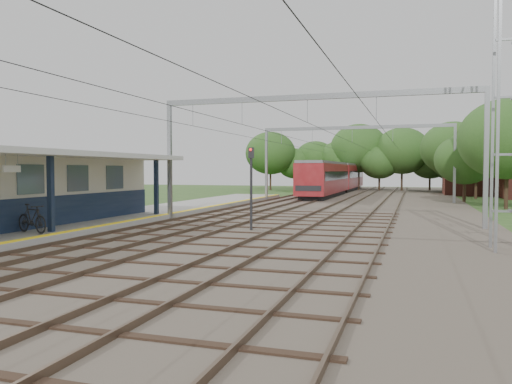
% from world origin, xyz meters
% --- Properties ---
extents(ground, '(160.00, 160.00, 0.00)m').
position_xyz_m(ground, '(0.00, 0.00, 0.00)').
color(ground, '#2D4C1E').
rests_on(ground, ground).
extents(ballast_bed, '(18.00, 90.00, 0.10)m').
position_xyz_m(ballast_bed, '(4.00, 30.00, 0.05)').
color(ballast_bed, '#473D33').
rests_on(ballast_bed, ground).
extents(platform, '(5.00, 52.00, 0.35)m').
position_xyz_m(platform, '(-7.50, 14.00, 0.17)').
color(platform, gray).
rests_on(platform, ground).
extents(yellow_stripe, '(0.45, 52.00, 0.01)m').
position_xyz_m(yellow_stripe, '(-5.25, 14.00, 0.35)').
color(yellow_stripe, yellow).
rests_on(yellow_stripe, platform).
extents(station_building, '(3.41, 18.00, 3.40)m').
position_xyz_m(station_building, '(-8.88, 7.00, 2.04)').
color(station_building, beige).
rests_on(station_building, platform).
extents(canopy, '(6.40, 20.00, 3.44)m').
position_xyz_m(canopy, '(-7.77, 6.00, 3.64)').
color(canopy, '#13223E').
rests_on(canopy, platform).
extents(rail_tracks, '(11.80, 88.00, 0.15)m').
position_xyz_m(rail_tracks, '(1.50, 30.00, 0.18)').
color(rail_tracks, brown).
rests_on(rail_tracks, ballast_bed).
extents(catenary_system, '(17.22, 88.00, 7.00)m').
position_xyz_m(catenary_system, '(3.39, 25.28, 5.51)').
color(catenary_system, gray).
rests_on(catenary_system, ground).
extents(tree_band, '(31.72, 30.88, 8.82)m').
position_xyz_m(tree_band, '(3.84, 57.12, 4.92)').
color(tree_band, '#382619').
rests_on(tree_band, ground).
extents(house_far, '(8.00, 6.12, 8.66)m').
position_xyz_m(house_far, '(16.00, 52.00, 3.23)').
color(house_far, brown).
rests_on(house_far, ground).
extents(bicycle, '(2.09, 1.13, 1.21)m').
position_xyz_m(bicycle, '(-6.33, 5.37, 0.95)').
color(bicycle, black).
rests_on(bicycle, platform).
extents(train, '(2.86, 35.62, 3.76)m').
position_xyz_m(train, '(-0.50, 51.03, 2.10)').
color(train, black).
rests_on(train, ballast_bed).
extents(signal_post, '(0.31, 0.29, 4.02)m').
position_xyz_m(signal_post, '(1.35, 11.01, 2.46)').
color(signal_post, black).
rests_on(signal_post, ground).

